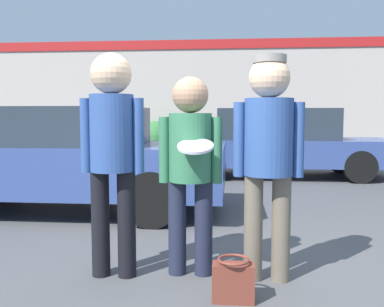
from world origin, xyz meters
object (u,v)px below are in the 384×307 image
(handbag, at_px, (233,281))
(shrub, at_px, (154,139))
(person_middle_with_frisbee, at_px, (190,159))
(person_right, at_px, (268,145))
(parked_car_far, at_px, (278,143))
(parked_car_near, at_px, (63,158))
(person_left, at_px, (112,143))

(handbag, bearing_deg, shrub, 103.45)
(person_middle_with_frisbee, relative_size, person_right, 0.92)
(parked_car_far, height_order, shrub, parked_car_far)
(person_right, relative_size, parked_car_far, 0.38)
(person_right, height_order, parked_car_far, person_right)
(parked_car_far, bearing_deg, person_middle_with_frisbee, -102.73)
(handbag, bearing_deg, person_right, 58.04)
(shrub, relative_size, handbag, 3.65)
(parked_car_near, relative_size, shrub, 3.84)
(shrub, xyz_separation_m, handbag, (2.53, -10.56, -0.42))
(person_left, distance_m, handbag, 1.43)
(parked_car_far, relative_size, handbag, 15.09)
(parked_car_far, distance_m, shrub, 5.42)
(person_left, xyz_separation_m, handbag, (0.98, -0.40, -0.96))
(person_left, relative_size, person_middle_with_frisbee, 1.11)
(person_middle_with_frisbee, height_order, shrub, person_middle_with_frisbee)
(person_right, bearing_deg, person_left, -178.76)
(shrub, bearing_deg, parked_car_far, -49.69)
(person_middle_with_frisbee, bearing_deg, parked_car_far, 77.27)
(person_middle_with_frisbee, bearing_deg, handbag, -54.56)
(person_left, height_order, handbag, person_left)
(person_right, distance_m, handbag, 1.07)
(person_left, bearing_deg, parked_car_far, 71.93)
(shrub, bearing_deg, parked_car_near, -88.74)
(parked_car_near, relative_size, handbag, 14.03)
(person_middle_with_frisbee, relative_size, parked_car_far, 0.34)
(person_left, bearing_deg, person_middle_with_frisbee, 8.84)
(person_middle_with_frisbee, xyz_separation_m, parked_car_far, (1.34, 5.93, -0.24))
(person_right, bearing_deg, parked_car_far, 83.22)
(parked_car_near, distance_m, parked_car_far, 4.97)
(shrub, bearing_deg, person_middle_with_frisbee, -77.83)
(handbag, bearing_deg, person_middle_with_frisbee, 125.44)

